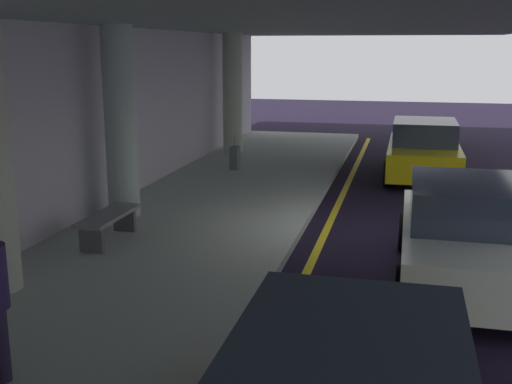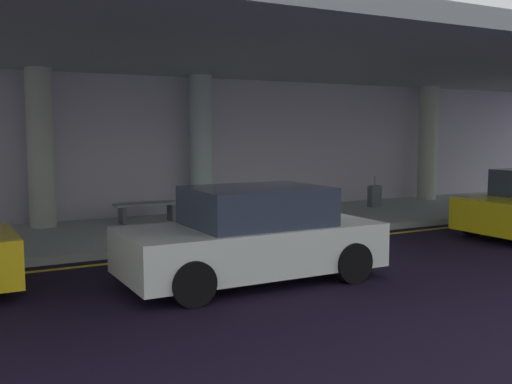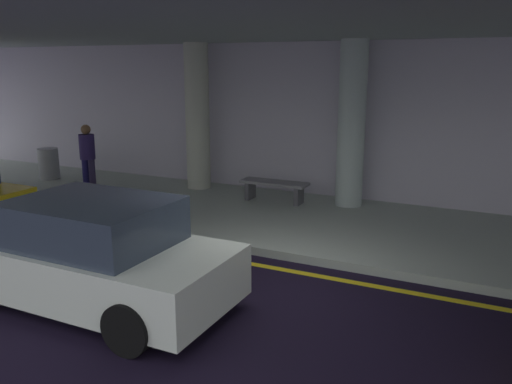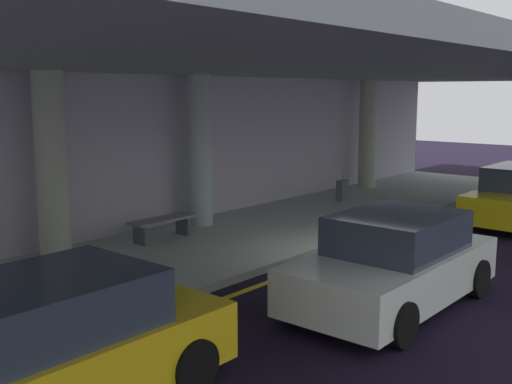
# 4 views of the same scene
# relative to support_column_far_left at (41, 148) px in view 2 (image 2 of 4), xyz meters

# --- Properties ---
(ground_plane) EXTENTS (60.00, 60.00, 0.00)m
(ground_plane) POSITION_rel_support_column_far_left_xyz_m (4.00, -4.55, -1.97)
(ground_plane) COLOR black
(sidewalk) EXTENTS (26.00, 4.20, 0.15)m
(sidewalk) POSITION_rel_support_column_far_left_xyz_m (4.00, -1.45, -1.90)
(sidewalk) COLOR #A6B2A6
(sidewalk) RESTS_ON ground
(lane_stripe_yellow) EXTENTS (26.00, 0.14, 0.01)m
(lane_stripe_yellow) POSITION_rel_support_column_far_left_xyz_m (4.00, -3.95, -1.97)
(lane_stripe_yellow) COLOR yellow
(lane_stripe_yellow) RESTS_ON ground
(support_column_far_left) EXTENTS (0.61, 0.61, 3.65)m
(support_column_far_left) POSITION_rel_support_column_far_left_xyz_m (0.00, 0.00, 0.00)
(support_column_far_left) COLOR #ACB09F
(support_column_far_left) RESTS_ON sidewalk
(support_column_left_mid) EXTENTS (0.61, 0.61, 3.65)m
(support_column_left_mid) POSITION_rel_support_column_far_left_xyz_m (4.00, 0.00, 0.00)
(support_column_left_mid) COLOR #A1B1AD
(support_column_left_mid) RESTS_ON sidewalk
(support_column_center) EXTENTS (0.61, 0.61, 3.65)m
(support_column_center) POSITION_rel_support_column_far_left_xyz_m (12.00, 0.00, 0.00)
(support_column_center) COLOR #AEB9A0
(support_column_center) RESTS_ON sidewalk
(ceiling_overhang) EXTENTS (28.00, 13.20, 0.30)m
(ceiling_overhang) POSITION_rel_support_column_far_left_xyz_m (4.00, -1.95, 1.97)
(ceiling_overhang) COLOR gray
(ceiling_overhang) RESTS_ON support_column_far_left
(terminal_back_wall) EXTENTS (26.00, 0.30, 3.80)m
(terminal_back_wall) POSITION_rel_support_column_far_left_xyz_m (4.00, 0.80, -0.07)
(terminal_back_wall) COLOR #B2ADBE
(terminal_back_wall) RESTS_ON ground
(car_white) EXTENTS (4.10, 1.92, 1.50)m
(car_white) POSITION_rel_support_column_far_left_xyz_m (2.18, -6.25, -1.26)
(car_white) COLOR white
(car_white) RESTS_ON ground
(suitcase_upright_primary) EXTENTS (0.36, 0.22, 0.90)m
(suitcase_upright_primary) POSITION_rel_support_column_far_left_xyz_m (9.13, -0.85, -1.51)
(suitcase_upright_primary) COLOR #505B5B
(suitcase_upright_primary) RESTS_ON sidewalk
(bench_metal) EXTENTS (1.60, 0.50, 0.48)m
(bench_metal) POSITION_rel_support_column_far_left_xyz_m (2.36, -0.48, -1.47)
(bench_metal) COLOR slate
(bench_metal) RESTS_ON sidewalk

